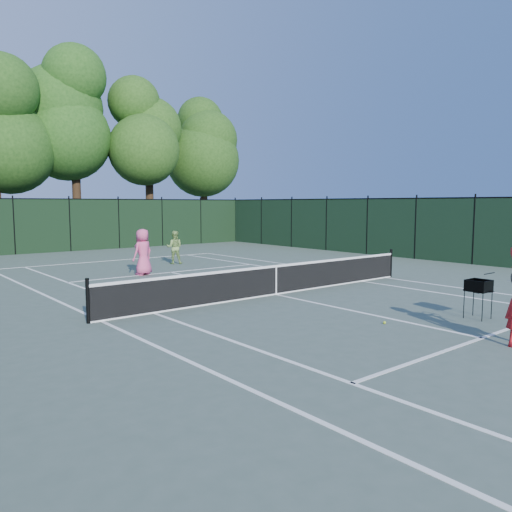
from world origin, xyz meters
TOP-DOWN VIEW (x-y plane):
  - ground at (0.00, 0.00)m, footprint 90.00×90.00m
  - sideline_doubles_left at (-5.49, 0.00)m, footprint 0.10×23.77m
  - sideline_doubles_right at (5.49, 0.00)m, footprint 0.10×23.77m
  - sideline_singles_left at (-4.12, 0.00)m, footprint 0.10×23.77m
  - sideline_singles_right at (4.12, 0.00)m, footprint 0.10×23.77m
  - baseline_far at (0.00, 11.88)m, footprint 10.97×0.10m
  - service_line_near at (0.00, -6.40)m, footprint 8.23×0.10m
  - service_line_far at (0.00, 6.40)m, footprint 8.23×0.10m
  - center_service_line at (0.00, 0.00)m, footprint 0.10×12.80m
  - tennis_net at (0.00, 0.00)m, footprint 11.69×0.09m
  - fence_far at (0.00, 18.00)m, footprint 24.00×0.05m
  - fence_right at (12.00, 0.00)m, footprint 0.05×36.00m
  - tree_3 at (2.00, 22.30)m, footprint 7.00×7.00m
  - tree_4 at (7.00, 21.60)m, footprint 6.20×6.20m
  - tree_5 at (12.00, 22.10)m, footprint 5.80×5.80m
  - player_pink at (-1.18, 6.43)m, footprint 1.01×0.81m
  - player_green at (1.60, 8.82)m, footprint 0.94×0.90m
  - ball_hopper at (1.65, -5.46)m, footprint 0.63×0.63m
  - loose_ball_midcourt at (-0.55, -4.39)m, footprint 0.07×0.07m

SIDE VIEW (x-z plane):
  - ground at x=0.00m, z-range 0.00..0.00m
  - sideline_doubles_left at x=-5.49m, z-range 0.00..0.01m
  - sideline_doubles_right at x=5.49m, z-range 0.00..0.01m
  - sideline_singles_left at x=-4.12m, z-range 0.00..0.01m
  - sideline_singles_right at x=4.12m, z-range 0.00..0.01m
  - baseline_far at x=0.00m, z-range 0.00..0.01m
  - service_line_near at x=0.00m, z-range 0.00..0.01m
  - service_line_far at x=0.00m, z-range 0.00..0.01m
  - center_service_line at x=0.00m, z-range 0.00..0.01m
  - loose_ball_midcourt at x=-0.55m, z-range 0.00..0.07m
  - tennis_net at x=0.00m, z-range -0.05..1.01m
  - player_green at x=1.60m, z-range 0.00..1.52m
  - ball_hopper at x=1.65m, z-range 0.32..1.26m
  - player_pink at x=-1.18m, z-range 0.00..1.79m
  - fence_far at x=0.00m, z-range 0.00..3.00m
  - fence_right at x=12.00m, z-range 0.00..3.00m
  - tree_5 at x=12.00m, z-range 1.59..13.82m
  - tree_4 at x=7.00m, z-range 1.66..14.63m
  - tree_3 at x=2.00m, z-range 1.78..16.23m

